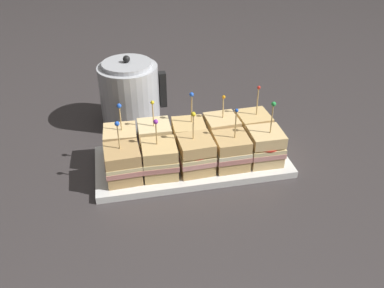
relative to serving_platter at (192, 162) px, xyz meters
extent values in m
plane|color=#383333|center=(0.00, 0.00, -0.01)|extent=(6.00, 6.00, 0.00)
cube|color=silver|center=(0.00, 0.00, 0.00)|extent=(0.49, 0.21, 0.01)
cube|color=silver|center=(0.00, 0.00, 0.00)|extent=(0.49, 0.21, 0.01)
cube|color=tan|center=(-0.17, -0.04, 0.02)|extent=(0.08, 0.08, 0.03)
cube|color=tan|center=(-0.17, -0.04, 0.05)|extent=(0.09, 0.09, 0.01)
cube|color=beige|center=(-0.17, -0.04, 0.06)|extent=(0.09, 0.09, 0.01)
cube|color=tan|center=(-0.17, -0.04, 0.08)|extent=(0.08, 0.08, 0.03)
cylinder|color=tan|center=(-0.18, -0.04, 0.12)|extent=(0.00, 0.01, 0.08)
sphere|color=blue|center=(-0.18, -0.04, 0.16)|extent=(0.01, 0.01, 0.01)
cube|color=tan|center=(-0.09, -0.04, 0.02)|extent=(0.08, 0.08, 0.03)
cube|color=tan|center=(-0.09, -0.04, 0.05)|extent=(0.09, 0.09, 0.01)
cube|color=beige|center=(-0.09, -0.04, 0.06)|extent=(0.09, 0.09, 0.01)
cube|color=#E0B771|center=(-0.09, -0.04, 0.08)|extent=(0.08, 0.08, 0.03)
cylinder|color=tan|center=(-0.09, -0.04, 0.12)|extent=(0.00, 0.00, 0.07)
sphere|color=purple|center=(-0.09, -0.04, 0.15)|extent=(0.01, 0.01, 0.01)
cube|color=tan|center=(0.00, -0.04, 0.02)|extent=(0.08, 0.08, 0.03)
cube|color=tan|center=(0.00, -0.04, 0.05)|extent=(0.09, 0.09, 0.01)
cube|color=beige|center=(0.00, -0.04, 0.06)|extent=(0.09, 0.09, 0.01)
cylinder|color=red|center=(0.00, -0.06, 0.06)|extent=(0.05, 0.05, 0.00)
cube|color=tan|center=(0.00, -0.04, 0.08)|extent=(0.08, 0.08, 0.03)
cylinder|color=tan|center=(-0.01, -0.04, 0.12)|extent=(0.00, 0.00, 0.08)
sphere|color=yellow|center=(-0.01, -0.04, 0.16)|extent=(0.01, 0.01, 0.01)
cube|color=tan|center=(0.09, -0.04, 0.02)|extent=(0.08, 0.08, 0.03)
cube|color=tan|center=(0.09, -0.04, 0.05)|extent=(0.09, 0.09, 0.01)
cube|color=beige|center=(0.09, -0.04, 0.06)|extent=(0.08, 0.08, 0.01)
cube|color=tan|center=(0.09, -0.04, 0.08)|extent=(0.08, 0.08, 0.03)
cylinder|color=tan|center=(0.09, -0.05, 0.12)|extent=(0.00, 0.00, 0.08)
sphere|color=blue|center=(0.09, -0.05, 0.17)|extent=(0.01, 0.01, 0.01)
cube|color=#DBB77A|center=(0.18, -0.04, 0.02)|extent=(0.08, 0.08, 0.03)
cube|color=tan|center=(0.18, -0.04, 0.05)|extent=(0.09, 0.09, 0.01)
cube|color=beige|center=(0.18, -0.04, 0.06)|extent=(0.08, 0.08, 0.01)
cylinder|color=red|center=(0.18, -0.06, 0.06)|extent=(0.06, 0.06, 0.00)
cube|color=#E8C281|center=(0.18, -0.04, 0.08)|extent=(0.08, 0.08, 0.03)
cylinder|color=tan|center=(0.18, -0.05, 0.13)|extent=(0.00, 0.00, 0.09)
sphere|color=green|center=(0.18, -0.05, 0.17)|extent=(0.01, 0.01, 0.01)
cube|color=#DBB77A|center=(-0.17, 0.04, 0.02)|extent=(0.08, 0.08, 0.03)
cube|color=tan|center=(-0.17, 0.04, 0.05)|extent=(0.09, 0.09, 0.01)
cube|color=beige|center=(-0.17, 0.04, 0.06)|extent=(0.09, 0.09, 0.01)
cube|color=#E8C281|center=(-0.17, 0.04, 0.08)|extent=(0.08, 0.08, 0.03)
cylinder|color=tan|center=(-0.17, 0.04, 0.12)|extent=(0.00, 0.00, 0.08)
sphere|color=blue|center=(-0.17, 0.04, 0.16)|extent=(0.01, 0.01, 0.01)
cube|color=beige|center=(-0.09, 0.05, 0.02)|extent=(0.08, 0.08, 0.03)
cube|color=tan|center=(-0.09, 0.05, 0.05)|extent=(0.09, 0.09, 0.01)
cube|color=beige|center=(-0.09, 0.05, 0.06)|extent=(0.08, 0.08, 0.01)
cylinder|color=red|center=(-0.09, 0.03, 0.06)|extent=(0.05, 0.05, 0.00)
cube|color=beige|center=(-0.09, 0.05, 0.08)|extent=(0.08, 0.08, 0.03)
cylinder|color=tan|center=(-0.09, 0.04, 0.12)|extent=(0.00, 0.01, 0.08)
sphere|color=yellow|center=(-0.09, 0.04, 0.16)|extent=(0.01, 0.01, 0.01)
cube|color=tan|center=(0.00, 0.04, 0.02)|extent=(0.08, 0.08, 0.03)
cube|color=tan|center=(0.00, 0.04, 0.05)|extent=(0.09, 0.09, 0.01)
cube|color=beige|center=(0.00, 0.04, 0.06)|extent=(0.09, 0.09, 0.01)
cube|color=#E0B771|center=(0.00, 0.04, 0.08)|extent=(0.08, 0.08, 0.03)
cylinder|color=tan|center=(0.01, 0.04, 0.13)|extent=(0.00, 0.01, 0.09)
sphere|color=blue|center=(0.01, 0.04, 0.17)|extent=(0.01, 0.01, 0.01)
cube|color=#DBB77A|center=(0.09, 0.04, 0.02)|extent=(0.08, 0.08, 0.03)
cube|color=#B26B60|center=(0.09, 0.04, 0.05)|extent=(0.09, 0.09, 0.01)
cube|color=beige|center=(0.09, 0.04, 0.06)|extent=(0.09, 0.09, 0.01)
cylinder|color=red|center=(0.09, 0.03, 0.06)|extent=(0.06, 0.06, 0.00)
cube|color=#E8C281|center=(0.09, 0.04, 0.08)|extent=(0.08, 0.08, 0.03)
cylinder|color=tan|center=(0.09, 0.05, 0.12)|extent=(0.00, 0.01, 0.07)
sphere|color=orange|center=(0.09, 0.05, 0.15)|extent=(0.01, 0.01, 0.01)
cube|color=tan|center=(0.17, 0.04, 0.02)|extent=(0.08, 0.08, 0.03)
cube|color=tan|center=(0.17, 0.04, 0.05)|extent=(0.09, 0.09, 0.01)
cube|color=beige|center=(0.17, 0.04, 0.06)|extent=(0.09, 0.09, 0.01)
cylinder|color=red|center=(0.17, 0.03, 0.06)|extent=(0.05, 0.05, 0.00)
cube|color=#E0B771|center=(0.17, 0.04, 0.08)|extent=(0.08, 0.08, 0.03)
cylinder|color=tan|center=(0.18, 0.04, 0.13)|extent=(0.00, 0.01, 0.09)
sphere|color=red|center=(0.18, 0.04, 0.17)|extent=(0.01, 0.01, 0.01)
cylinder|color=#B7BABF|center=(-0.13, 0.25, 0.08)|extent=(0.17, 0.17, 0.18)
cylinder|color=#B7BABF|center=(-0.13, 0.25, 0.18)|extent=(0.14, 0.14, 0.01)
sphere|color=black|center=(-0.13, 0.25, 0.19)|extent=(0.02, 0.02, 0.02)
cube|color=black|center=(-0.04, 0.25, 0.09)|extent=(0.02, 0.02, 0.11)
camera|label=1|loc=(-0.17, -0.83, 0.61)|focal=38.00mm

